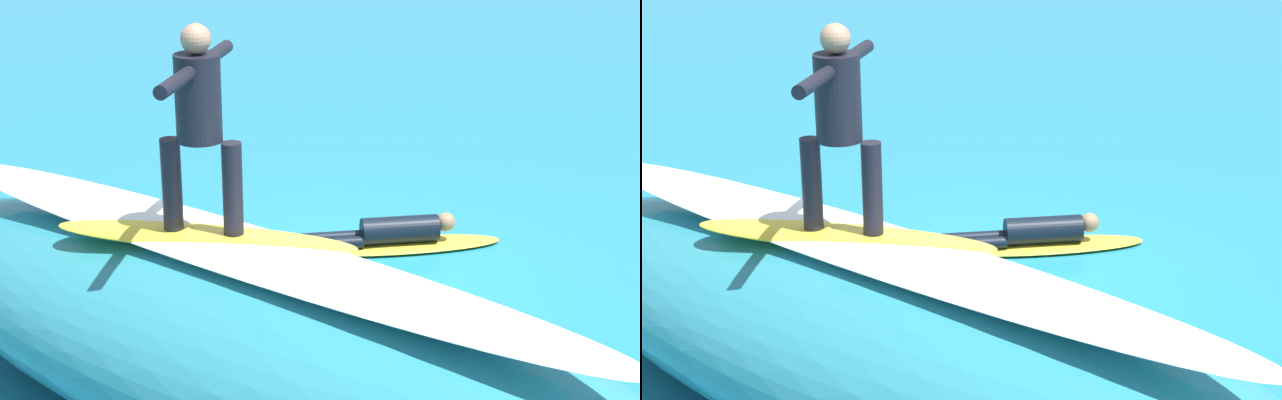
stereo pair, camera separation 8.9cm
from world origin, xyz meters
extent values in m
plane|color=teal|center=(0.00, 0.00, 0.00)|extent=(120.00, 120.00, 0.00)
ellipsoid|color=teal|center=(-0.40, 2.56, 0.70)|extent=(7.59, 3.33, 1.40)
ellipsoid|color=white|center=(-0.40, 2.56, 1.44)|extent=(6.28, 1.70, 0.08)
ellipsoid|color=yellow|center=(-0.13, 2.52, 1.45)|extent=(2.33, 1.09, 0.09)
cylinder|color=black|center=(0.09, 2.59, 1.84)|extent=(0.15, 0.15, 0.69)
cylinder|color=black|center=(-0.35, 2.46, 1.84)|extent=(0.15, 0.15, 0.69)
cylinder|color=black|center=(-0.13, 2.52, 2.49)|extent=(0.41, 0.41, 0.62)
sphere|color=tan|center=(-0.13, 2.52, 2.91)|extent=(0.21, 0.21, 0.21)
cylinder|color=black|center=(-0.26, 2.95, 2.71)|extent=(0.25, 0.56, 0.10)
cylinder|color=black|center=(0.00, 2.10, 2.71)|extent=(0.25, 0.56, 0.10)
ellipsoid|color=yellow|center=(-0.10, -1.08, 0.03)|extent=(2.06, 1.75, 0.07)
cylinder|color=black|center=(-0.10, -1.08, 0.21)|extent=(0.83, 0.73, 0.29)
sphere|color=#936B4C|center=(-0.50, -1.38, 0.27)|extent=(0.21, 0.21, 0.21)
cylinder|color=black|center=(0.45, -0.55, 0.13)|extent=(0.62, 0.52, 0.13)
cylinder|color=black|center=(0.55, -0.69, 0.13)|extent=(0.62, 0.52, 0.13)
camera|label=1|loc=(-4.19, 8.18, 4.31)|focal=57.40mm
camera|label=2|loc=(-4.27, 8.14, 4.31)|focal=57.40mm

